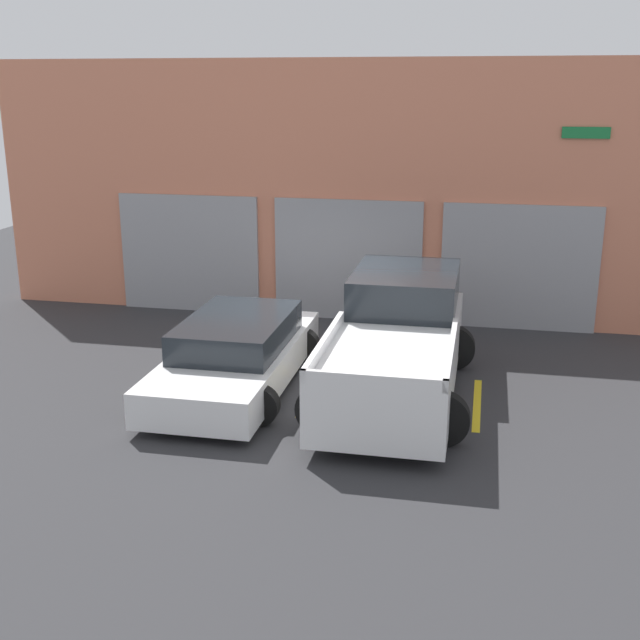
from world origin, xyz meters
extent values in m
plane|color=#2D2D30|center=(0.00, 0.00, 0.00)|extent=(28.00, 28.00, 0.00)
cube|color=#D17A5B|center=(0.00, 3.30, 2.71)|extent=(16.11, 0.60, 5.42)
cube|color=#939399|center=(-3.76, 2.96, 1.29)|extent=(3.16, 0.08, 2.59)
cube|color=#939399|center=(-0.20, 2.96, 1.29)|extent=(3.16, 0.08, 2.59)
cube|color=#939399|center=(3.36, 2.96, 1.29)|extent=(3.16, 0.08, 2.59)
cube|color=#197238|center=(4.43, 2.97, 4.01)|extent=(0.90, 0.03, 0.22)
cube|color=white|center=(1.33, -1.40, 0.69)|extent=(1.92, 5.21, 0.94)
cube|color=#1E2328|center=(1.33, 0.04, 1.48)|extent=(1.77, 2.35, 0.65)
cube|color=white|center=(0.41, -2.57, 1.25)|extent=(0.08, 2.87, 0.18)
cube|color=white|center=(2.26, -2.57, 1.25)|extent=(0.08, 2.87, 0.18)
cube|color=white|center=(1.33, -3.96, 1.25)|extent=(1.92, 0.08, 0.18)
cylinder|color=black|center=(0.48, 0.22, 0.40)|extent=(0.79, 0.22, 0.79)
cylinder|color=black|center=(2.19, 0.22, 0.40)|extent=(0.79, 0.22, 0.79)
cylinder|color=black|center=(0.48, -3.01, 0.40)|extent=(0.79, 0.22, 0.79)
cylinder|color=black|center=(2.19, -3.01, 0.40)|extent=(0.79, 0.22, 0.79)
cube|color=white|center=(-1.33, -1.40, 0.42)|extent=(1.84, 4.71, 0.56)
cube|color=#1E2328|center=(-1.33, -1.28, 0.94)|extent=(1.62, 2.59, 0.49)
cylinder|color=black|center=(-2.14, 0.06, 0.31)|extent=(0.62, 0.22, 0.62)
cylinder|color=black|center=(-0.52, 0.06, 0.31)|extent=(0.62, 0.22, 0.62)
cylinder|color=black|center=(-2.14, -2.86, 0.31)|extent=(0.62, 0.22, 0.62)
cylinder|color=black|center=(-0.52, -2.86, 0.31)|extent=(0.62, 0.22, 0.62)
cube|color=gold|center=(-2.67, -1.40, 0.00)|extent=(0.12, 2.20, 0.01)
cube|color=gold|center=(0.00, -1.40, 0.00)|extent=(0.12, 2.20, 0.01)
cube|color=gold|center=(2.67, -1.40, 0.00)|extent=(0.12, 2.20, 0.01)
camera|label=1|loc=(2.62, -13.53, 4.92)|focal=45.00mm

